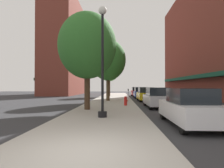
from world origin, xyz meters
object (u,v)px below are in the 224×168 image
(tree_mid, at_px, (108,60))
(parking_meter_near, at_px, (128,93))
(lamppost, at_px, (102,59))
(fire_hydrant, at_px, (126,101))
(car_white, at_px, (189,107))
(tree_far, at_px, (87,46))
(car_blue, at_px, (140,93))
(car_silver, at_px, (157,98))
(car_yellow, at_px, (146,94))
(tree_near, at_px, (109,69))
(car_red, at_px, (136,92))

(tree_mid, bearing_deg, parking_meter_near, 52.04)
(lamppost, distance_m, fire_hydrant, 6.97)
(fire_hydrant, height_order, car_white, car_white)
(tree_far, relative_size, car_white, 1.60)
(fire_hydrant, relative_size, tree_far, 0.11)
(tree_far, relative_size, car_blue, 1.60)
(tree_far, height_order, car_silver, tree_far)
(car_yellow, relative_size, car_blue, 1.00)
(fire_hydrant, relative_size, car_white, 0.18)
(car_yellow, bearing_deg, parking_meter_near, 128.91)
(tree_near, height_order, car_white, tree_near)
(car_white, relative_size, car_blue, 1.00)
(fire_hydrant, xyz_separation_m, car_yellow, (2.58, 6.44, 0.29))
(fire_hydrant, bearing_deg, car_blue, 78.17)
(lamppost, relative_size, tree_far, 0.86)
(tree_far, relative_size, car_red, 1.60)
(tree_near, relative_size, car_blue, 1.59)
(car_blue, bearing_deg, car_silver, -89.50)
(lamppost, bearing_deg, tree_mid, 92.08)
(car_white, distance_m, car_blue, 20.04)
(car_blue, relative_size, car_red, 1.00)
(tree_far, distance_m, car_yellow, 11.48)
(fire_hydrant, relative_size, car_blue, 0.18)
(tree_mid, relative_size, tree_far, 1.03)
(car_silver, bearing_deg, car_red, 91.47)
(fire_hydrant, relative_size, car_red, 0.18)
(lamppost, relative_size, tree_mid, 0.83)
(fire_hydrant, relative_size, car_silver, 0.18)
(parking_meter_near, relative_size, tree_far, 0.19)
(car_white, relative_size, car_red, 1.00)
(car_silver, bearing_deg, parking_meter_near, 103.37)
(tree_mid, bearing_deg, tree_near, 92.50)
(lamppost, xyz_separation_m, car_blue, (4.00, 18.59, -2.39))
(car_blue, bearing_deg, tree_near, 139.38)
(tree_far, height_order, car_yellow, tree_far)
(lamppost, bearing_deg, car_yellow, 72.51)
(tree_far, bearing_deg, lamppost, -67.40)
(lamppost, relative_size, tree_near, 0.86)
(fire_hydrant, xyz_separation_m, car_white, (2.58, -7.72, 0.29))
(tree_mid, distance_m, car_yellow, 6.03)
(car_white, height_order, car_red, same)
(tree_mid, bearing_deg, tree_far, -96.35)
(tree_near, distance_m, tree_far, 19.57)
(car_white, distance_m, car_silver, 7.24)
(parking_meter_near, xyz_separation_m, car_white, (1.95, -16.49, -0.14))
(car_white, distance_m, car_yellow, 14.17)
(parking_meter_near, xyz_separation_m, tree_far, (-3.44, -11.72, 3.68))
(parking_meter_near, distance_m, car_yellow, 3.04)
(lamppost, height_order, car_yellow, lamppost)
(car_silver, relative_size, car_red, 1.00)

